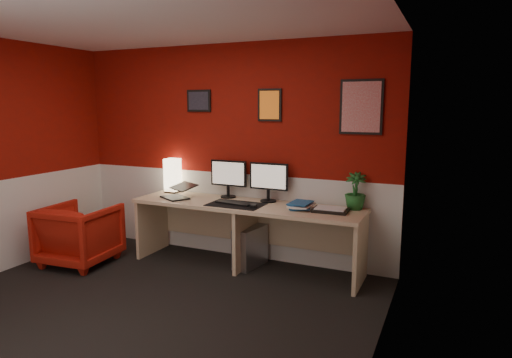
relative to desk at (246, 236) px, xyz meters
name	(u,v)px	position (x,y,z in m)	size (l,w,h in m)	color
ground	(137,313)	(-0.39, -1.41, -0.36)	(4.00, 3.50, 0.01)	black
ceiling	(123,14)	(-0.39, -1.41, 2.13)	(4.00, 3.50, 0.01)	white
wall_back	(229,152)	(-0.39, 0.34, 0.89)	(4.00, 0.01, 2.50)	maroon
wall_right	(377,191)	(1.61, -1.41, 0.89)	(0.01, 3.50, 2.50)	maroon
wainscot_back	(229,214)	(-0.39, 0.34, 0.14)	(4.00, 0.01, 1.00)	silver
wainscot_right	(371,300)	(1.61, -1.41, 0.14)	(0.01, 3.50, 1.00)	silver
desk	(246,236)	(0.00, 0.00, 0.00)	(2.60, 0.65, 0.73)	#CFAF84
shoji_lamp	(173,176)	(-1.11, 0.22, 0.56)	(0.16, 0.16, 0.40)	#FFE5B2
laptop	(175,189)	(-0.87, -0.08, 0.47)	(0.33, 0.23, 0.22)	black
monitor_left	(228,173)	(-0.33, 0.23, 0.66)	(0.45, 0.06, 0.58)	black
monitor_right	(268,176)	(0.19, 0.20, 0.66)	(0.45, 0.06, 0.58)	black
desk_mat	(236,204)	(-0.07, -0.09, 0.37)	(0.60, 0.38, 0.01)	black
keyboard	(234,203)	(-0.10, -0.07, 0.38)	(0.42, 0.14, 0.02)	black
mouse	(253,206)	(0.16, -0.14, 0.39)	(0.06, 0.10, 0.03)	black
book_bottom	(290,207)	(0.51, 0.01, 0.38)	(0.22, 0.29, 0.03)	#1F5790
book_middle	(292,205)	(0.54, 0.00, 0.40)	(0.22, 0.29, 0.02)	silver
book_top	(291,202)	(0.53, 0.00, 0.43)	(0.21, 0.28, 0.03)	#1F5790
zen_tray	(331,210)	(0.95, 0.02, 0.38)	(0.35, 0.25, 0.03)	black
potted_plant	(355,191)	(1.15, 0.23, 0.56)	(0.21, 0.21, 0.38)	#19591E
pc_tower	(250,247)	(0.03, 0.06, -0.14)	(0.20, 0.45, 0.45)	#99999E
armchair	(80,234)	(-1.79, -0.65, -0.02)	(0.73, 0.75, 0.68)	#B02114
art_left	(199,101)	(-0.77, 0.33, 1.49)	(0.32, 0.02, 0.26)	black
art_center	(270,105)	(0.14, 0.33, 1.44)	(0.28, 0.02, 0.36)	orange
art_right	(361,107)	(1.16, 0.33, 1.42)	(0.44, 0.02, 0.56)	red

